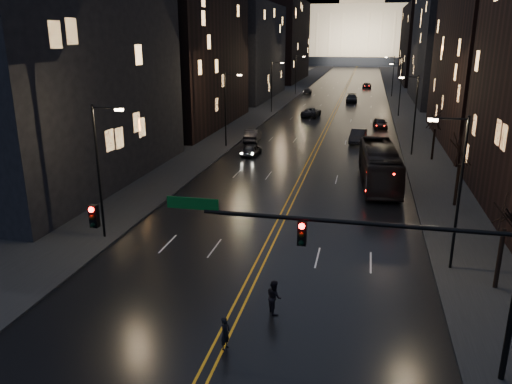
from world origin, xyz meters
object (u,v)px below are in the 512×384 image
Objects in this scene: oncoming_car_b at (253,136)px; receding_car_a at (358,136)px; bus at (379,165)px; pedestrian_a at (225,334)px; oncoming_car_a at (251,150)px; traffic_signal at (364,250)px; pedestrian_b at (274,297)px.

oncoming_car_b is 0.96× the size of receding_car_a.
oncoming_car_b is at bearing 129.59° from bus.
oncoming_car_a is at bearing 26.31° from pedestrian_a.
bus reaches higher than receding_car_a.
pedestrian_a is (-6.78, -27.60, -1.01)m from bus.
bus is 3.10× the size of oncoming_car_a.
oncoming_car_b is (-15.62, 16.47, -0.96)m from bus.
receding_car_a reaches higher than oncoming_car_a.
traffic_signal is 3.51× the size of oncoming_car_b.
pedestrian_a is 0.88× the size of pedestrian_b.
traffic_signal reaches higher than pedestrian_a.
pedestrian_b reaches higher than oncoming_car_b.
oncoming_car_b reaches higher than oncoming_car_a.
bus is 28.44m from pedestrian_a.
oncoming_car_a is (-14.02, 8.77, -1.07)m from bus.
traffic_signal reaches higher than oncoming_car_a.
pedestrian_b is at bearing -88.92° from receding_car_a.
pedestrian_a is 3.73m from pedestrian_b.
traffic_signal reaches higher than pedestrian_b.
bus is at bearing -42.71° from pedestrian_b.
receding_car_a is (-1.10, 46.33, -4.26)m from traffic_signal.
traffic_signal is at bearing -158.43° from pedestrian_b.
receding_car_a is 46.78m from pedestrian_a.
bus reaches higher than pedestrian_b.
traffic_signal is 10.01× the size of pedestrian_b.
oncoming_car_b is 2.86× the size of pedestrian_b.
pedestrian_b is (-5.27, -24.19, -0.91)m from bus.
oncoming_car_a is at bearing -15.54° from pedestrian_b.
traffic_signal is 46.54m from receding_car_a.
pedestrian_b is at bearing -8.71° from pedestrian_a.
traffic_signal is 38.59m from oncoming_car_a.
receding_car_a is at bearing 91.36° from traffic_signal.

